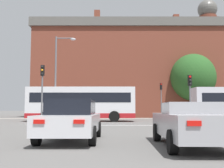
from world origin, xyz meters
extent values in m
cube|color=silver|center=(0.00, 18.00, 0.00)|extent=(8.30, 0.30, 0.01)
cube|color=gray|center=(0.00, 32.40, 0.01)|extent=(69.22, 2.50, 0.01)
cube|color=brown|center=(3.99, 43.54, 6.36)|extent=(31.56, 15.57, 12.72)
cube|color=#5B5954|center=(3.99, 43.54, 13.34)|extent=(32.19, 16.19, 1.24)
cube|color=brown|center=(-8.84, 45.57, 15.25)|extent=(0.90, 0.90, 2.58)
cube|color=brown|center=(-2.88, 40.34, 15.25)|extent=(0.90, 0.90, 2.58)
cube|color=brown|center=(3.73, 45.65, 15.25)|extent=(0.90, 0.90, 2.58)
cube|color=brown|center=(9.93, 42.35, 15.25)|extent=(0.90, 0.90, 2.58)
cube|color=brown|center=(16.85, 43.44, 15.25)|extent=(0.90, 0.90, 2.58)
cylinder|color=brown|center=(15.54, 43.54, 15.35)|extent=(2.89, 2.89, 2.78)
sphere|color=#5B5954|center=(15.54, 43.54, 17.95)|extent=(3.21, 3.21, 3.21)
cube|color=silver|center=(-2.04, 8.09, 0.64)|extent=(1.90, 4.74, 0.64)
cube|color=black|center=(-2.04, 8.04, 1.24)|extent=(1.62, 2.14, 0.55)
cylinder|color=black|center=(-2.92, 9.56, 0.32)|extent=(0.23, 0.64, 0.64)
cylinder|color=black|center=(-1.14, 9.54, 0.32)|extent=(0.23, 0.64, 0.64)
cylinder|color=black|center=(-2.95, 6.63, 0.32)|extent=(0.23, 0.64, 0.64)
cylinder|color=black|center=(-1.17, 6.61, 0.32)|extent=(0.23, 0.64, 0.64)
cube|color=red|center=(-2.64, 5.71, 0.80)|extent=(0.32, 0.05, 0.12)
cube|color=red|center=(-1.49, 5.70, 0.80)|extent=(0.32, 0.05, 0.12)
cube|color=#9E9EA3|center=(1.95, 6.42, 0.67)|extent=(2.02, 4.94, 0.70)
cube|color=#9E9EA3|center=(1.95, 6.54, 1.19)|extent=(1.66, 1.51, 0.36)
cylinder|color=black|center=(1.09, 7.96, 0.32)|extent=(0.24, 0.65, 0.64)
cylinder|color=black|center=(2.90, 7.91, 0.32)|extent=(0.24, 0.65, 0.64)
cylinder|color=black|center=(1.00, 4.93, 0.32)|extent=(0.24, 0.65, 0.64)
cube|color=red|center=(1.30, 3.97, 0.84)|extent=(0.32, 0.06, 0.12)
cube|color=silver|center=(-3.47, 24.46, 1.79)|extent=(10.09, 2.50, 2.88)
cube|color=#AD191E|center=(-3.47, 24.46, 0.57)|extent=(10.11, 2.52, 0.44)
cube|color=black|center=(-3.47, 24.46, 2.23)|extent=(9.28, 2.53, 0.90)
cylinder|color=black|center=(-0.34, 25.66, 0.50)|extent=(1.00, 0.28, 1.00)
cylinder|color=black|center=(-0.34, 23.27, 0.50)|extent=(1.00, 0.28, 1.00)
cylinder|color=black|center=(-6.60, 25.66, 0.50)|extent=(1.00, 0.28, 1.00)
cylinder|color=black|center=(-6.60, 23.27, 0.50)|extent=(1.00, 0.28, 1.00)
cylinder|color=black|center=(9.55, 25.92, 0.50)|extent=(1.00, 0.28, 1.00)
cylinder|color=black|center=(9.55, 23.55, 0.50)|extent=(1.00, 0.28, 1.00)
cylinder|color=slate|center=(5.20, 18.21, 1.44)|extent=(0.12, 0.12, 2.88)
cube|color=black|center=(5.20, 18.21, 3.28)|extent=(0.26, 0.20, 0.80)
sphere|color=red|center=(5.20, 18.08, 3.53)|extent=(0.17, 0.17, 0.17)
sphere|color=black|center=(5.20, 18.08, 3.28)|extent=(0.17, 0.17, 0.17)
sphere|color=black|center=(5.20, 18.08, 3.02)|extent=(0.17, 0.17, 0.17)
cylinder|color=slate|center=(-5.77, 18.50, 1.83)|extent=(0.12, 0.12, 3.66)
cube|color=black|center=(-5.77, 18.50, 4.06)|extent=(0.26, 0.20, 0.80)
sphere|color=black|center=(-5.77, 18.37, 4.32)|extent=(0.17, 0.17, 0.17)
sphere|color=orange|center=(-5.77, 18.37, 4.06)|extent=(0.17, 0.17, 0.17)
sphere|color=black|center=(-5.77, 18.37, 3.81)|extent=(0.17, 0.17, 0.17)
cylinder|color=slate|center=(5.41, 31.56, 1.76)|extent=(0.12, 0.12, 3.52)
cube|color=black|center=(5.41, 31.56, 3.92)|extent=(0.26, 0.20, 0.80)
sphere|color=red|center=(5.41, 31.43, 4.18)|extent=(0.17, 0.17, 0.17)
sphere|color=black|center=(5.41, 31.43, 3.92)|extent=(0.17, 0.17, 0.17)
sphere|color=black|center=(5.41, 31.43, 3.67)|extent=(0.17, 0.17, 0.17)
cylinder|color=slate|center=(-5.13, 31.80, 1.50)|extent=(0.12, 0.12, 2.99)
cube|color=black|center=(-5.13, 31.80, 3.39)|extent=(0.26, 0.20, 0.80)
sphere|color=red|center=(-5.13, 31.67, 3.65)|extent=(0.17, 0.17, 0.17)
sphere|color=black|center=(-5.13, 31.67, 3.39)|extent=(0.17, 0.17, 0.17)
sphere|color=black|center=(-5.13, 31.67, 3.14)|extent=(0.17, 0.17, 0.17)
cylinder|color=slate|center=(-5.86, 23.79, 4.02)|extent=(0.16, 0.16, 8.04)
cylinder|color=slate|center=(-5.06, 23.79, 7.89)|extent=(1.62, 0.10, 0.10)
ellipsoid|color=#B2B2B7|center=(-4.25, 23.79, 7.79)|extent=(0.50, 0.36, 0.22)
cylinder|color=#333851|center=(-10.15, 32.17, 0.40)|extent=(0.13, 0.13, 0.79)
cylinder|color=#333851|center=(-10.06, 32.32, 0.40)|extent=(0.13, 0.13, 0.79)
cube|color=olive|center=(-10.10, 32.24, 1.11)|extent=(0.39, 0.46, 0.63)
sphere|color=tan|center=(-10.10, 32.24, 1.54)|extent=(0.24, 0.24, 0.24)
cylinder|color=black|center=(-7.18, 32.75, 0.39)|extent=(0.13, 0.13, 0.79)
cylinder|color=black|center=(-7.13, 32.59, 0.39)|extent=(0.13, 0.13, 0.79)
cube|color=#232328|center=(-7.15, 32.67, 1.10)|extent=(0.34, 0.45, 0.62)
sphere|color=tan|center=(-7.15, 32.67, 1.53)|extent=(0.24, 0.24, 0.24)
cylinder|color=#4C3823|center=(10.38, 35.16, 1.44)|extent=(0.36, 0.36, 2.89)
ellipsoid|color=#285623|center=(10.38, 35.16, 5.45)|extent=(6.02, 6.02, 6.32)
camera|label=1|loc=(-0.55, -2.39, 1.16)|focal=45.00mm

